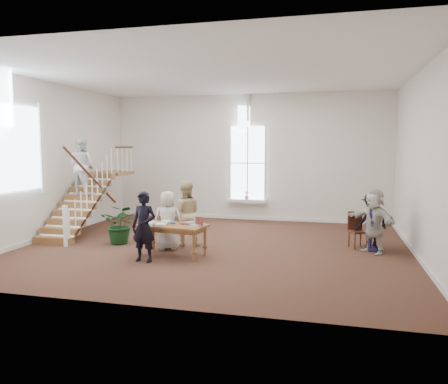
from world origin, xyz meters
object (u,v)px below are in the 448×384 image
(library_table, at_px, (172,228))
(woman_cluster_a, at_px, (372,222))
(side_chair, at_px, (357,228))
(police_officer, at_px, (144,227))
(floor_plant, at_px, (121,224))
(woman_cluster_c, at_px, (374,221))
(woman_cluster_b, at_px, (372,220))
(elderly_woman, at_px, (168,220))
(person_yellow, at_px, (185,214))

(library_table, relative_size, woman_cluster_a, 1.17)
(side_chair, bearing_deg, woman_cluster_a, -66.52)
(police_officer, distance_m, floor_plant, 2.12)
(police_officer, bearing_deg, woman_cluster_c, 27.33)
(woman_cluster_b, relative_size, side_chair, 1.52)
(elderly_woman, relative_size, floor_plant, 1.41)
(woman_cluster_a, height_order, woman_cluster_b, woman_cluster_a)
(elderly_woman, xyz_separation_m, woman_cluster_b, (5.10, 1.54, -0.04))
(elderly_woman, bearing_deg, side_chair, -177.45)
(police_officer, height_order, woman_cluster_a, police_officer)
(police_officer, xyz_separation_m, woman_cluster_b, (5.20, 2.79, -0.09))
(library_table, distance_m, floor_plant, 2.07)
(woman_cluster_a, distance_m, woman_cluster_c, 0.21)
(police_officer, height_order, elderly_woman, police_officer)
(library_table, bearing_deg, police_officer, -117.19)
(woman_cluster_a, distance_m, woman_cluster_b, 0.45)
(person_yellow, xyz_separation_m, woman_cluster_a, (4.79, 0.59, -0.13))
(person_yellow, relative_size, floor_plant, 1.62)
(person_yellow, bearing_deg, floor_plant, -12.38)
(police_officer, distance_m, woman_cluster_c, 5.63)
(police_officer, xyz_separation_m, person_yellow, (0.40, 1.75, 0.06))
(police_officer, height_order, person_yellow, person_yellow)
(library_table, distance_m, woman_cluster_c, 4.98)
(woman_cluster_b, xyz_separation_m, floor_plant, (-6.60, -1.22, -0.18))
(woman_cluster_c, height_order, floor_plant, woman_cluster_c)
(police_officer, bearing_deg, woman_cluster_a, 29.26)
(woman_cluster_a, xyz_separation_m, side_chair, (-0.36, 0.32, -0.22))
(woman_cluster_b, xyz_separation_m, side_chair, (-0.37, -0.13, -0.19))
(woman_cluster_b, distance_m, side_chair, 0.44)
(woman_cluster_a, relative_size, side_chair, 1.56)
(woman_cluster_b, relative_size, woman_cluster_c, 0.89)
(library_table, relative_size, police_officer, 1.07)
(library_table, relative_size, woman_cluster_c, 1.07)
(elderly_woman, bearing_deg, woman_cluster_a, 178.08)
(woman_cluster_c, bearing_deg, side_chair, 174.91)
(police_officer, distance_m, side_chair, 5.52)
(library_table, height_order, woman_cluster_c, woman_cluster_c)
(library_table, xyz_separation_m, elderly_woman, (-0.35, 0.60, 0.07))
(elderly_woman, height_order, woman_cluster_b, elderly_woman)
(library_table, xyz_separation_m, person_yellow, (-0.05, 1.10, 0.18))
(police_officer, relative_size, floor_plant, 1.51)
(police_officer, relative_size, elderly_woman, 1.07)
(person_yellow, height_order, woman_cluster_a, person_yellow)
(library_table, xyz_separation_m, floor_plant, (-1.85, 0.92, -0.15))
(woman_cluster_a, bearing_deg, person_yellow, 101.28)
(woman_cluster_c, relative_size, side_chair, 1.71)
(elderly_woman, height_order, woman_cluster_c, woman_cluster_c)
(side_chair, bearing_deg, elderly_woman, 171.76)
(elderly_woman, relative_size, woman_cluster_c, 0.94)
(person_yellow, distance_m, woman_cluster_a, 4.82)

